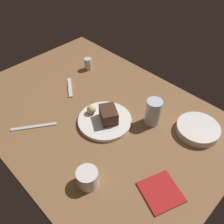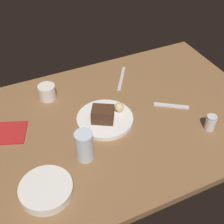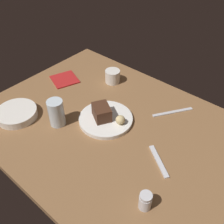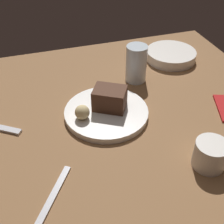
# 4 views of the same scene
# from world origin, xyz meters

# --- Properties ---
(dining_table) EXTENTS (1.20, 0.84, 0.03)m
(dining_table) POSITION_xyz_m (0.00, 0.00, 0.01)
(dining_table) COLOR brown
(dining_table) RESTS_ON ground
(dessert_plate) EXTENTS (0.23, 0.23, 0.02)m
(dessert_plate) POSITION_xyz_m (-0.08, 0.01, 0.04)
(dessert_plate) COLOR white
(dessert_plate) RESTS_ON dining_table
(chocolate_cake_slice) EXTENTS (0.11, 0.10, 0.06)m
(chocolate_cake_slice) POSITION_xyz_m (-0.09, 0.00, 0.08)
(chocolate_cake_slice) COLOR #472819
(chocolate_cake_slice) RESTS_ON dessert_plate
(bread_roll) EXTENTS (0.04, 0.04, 0.04)m
(bread_roll) POSITION_xyz_m (-0.01, 0.02, 0.07)
(bread_roll) COLOR #DBC184
(bread_roll) RESTS_ON dessert_plate
(salt_shaker) EXTENTS (0.04, 0.04, 0.06)m
(salt_shaker) POSITION_xyz_m (0.28, -0.21, 0.06)
(salt_shaker) COLOR silver
(salt_shaker) RESTS_ON dining_table
(water_glass) EXTENTS (0.07, 0.07, 0.12)m
(water_glass) POSITION_xyz_m (-0.22, -0.13, 0.09)
(water_glass) COLOR silver
(water_glass) RESTS_ON dining_table
(side_bowl) EXTENTS (0.18, 0.18, 0.03)m
(side_bowl) POSITION_xyz_m (-0.39, -0.22, 0.05)
(side_bowl) COLOR white
(side_bowl) RESTS_ON dining_table
(coffee_cup) EXTENTS (0.08, 0.08, 0.07)m
(coffee_cup) POSITION_xyz_m (-0.25, 0.25, 0.06)
(coffee_cup) COLOR silver
(coffee_cup) RESTS_ON dining_table
(dessert_spoon) EXTENTS (0.13, 0.10, 0.01)m
(dessert_spoon) POSITION_xyz_m (0.22, -0.03, 0.03)
(dessert_spoon) COLOR silver
(dessert_spoon) RESTS_ON dining_table
(butter_knife) EXTENTS (0.12, 0.17, 0.01)m
(butter_knife) POSITION_xyz_m (0.12, 0.24, 0.03)
(butter_knife) COLOR silver
(butter_knife) RESTS_ON dining_table
(folded_napkin) EXTENTS (0.16, 0.16, 0.01)m
(folded_napkin) POSITION_xyz_m (-0.44, 0.10, 0.03)
(folded_napkin) COLOR #B21E1E
(folded_napkin) RESTS_ON dining_table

